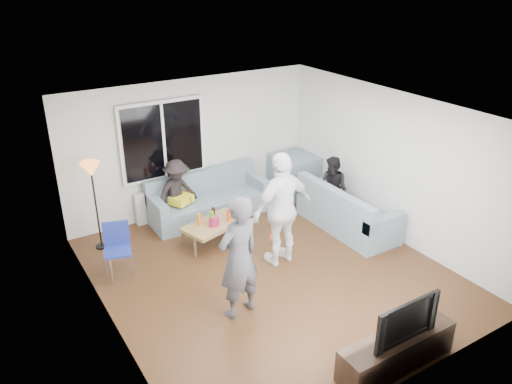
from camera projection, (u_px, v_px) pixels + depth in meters
floor at (271, 273)px, 8.07m from camera, size 5.00×5.50×0.04m
ceiling at (273, 112)px, 6.98m from camera, size 5.00×5.50×0.04m
wall_back at (192, 146)px, 9.66m from camera, size 5.00×0.04×2.60m
wall_front at (415, 292)px, 5.38m from camera, size 5.00×0.04×2.60m
wall_left at (103, 244)px, 6.31m from camera, size 0.04×5.50×2.60m
wall_right at (393, 166)px, 8.73m from camera, size 0.04×5.50×2.60m
window_frame at (163, 140)px, 9.21m from camera, size 1.62×0.06×1.47m
window_glass at (164, 141)px, 9.18m from camera, size 1.50×0.02×1.35m
window_mullion at (164, 141)px, 9.17m from camera, size 0.05×0.03×1.35m
radiator at (168, 202)px, 9.69m from camera, size 1.30×0.12×0.62m
potted_plant at (186, 176)px, 9.65m from camera, size 0.20×0.17×0.33m
vase at (163, 185)px, 9.46m from camera, size 0.18×0.18×0.17m
sofa_back_section at (209, 196)px, 9.68m from camera, size 2.30×0.85×0.85m
sofa_right_section at (348, 207)px, 9.24m from camera, size 2.00×0.85×0.85m
sofa_corner at (295, 175)px, 10.65m from camera, size 0.85×0.85×0.85m
cushion_yellow at (181, 199)px, 9.35m from camera, size 0.48×0.45×0.14m
cushion_red at (181, 197)px, 9.42m from camera, size 0.44×0.40×0.13m
coffee_table at (215, 233)px, 8.82m from camera, size 1.22×0.88×0.40m
pitcher at (214, 221)px, 8.61m from camera, size 0.17×0.17×0.17m
side_chair at (118, 251)px, 7.81m from camera, size 0.51×0.51×0.86m
floor_lamp at (96, 207)px, 8.45m from camera, size 0.32×0.32×1.56m
player_left at (239, 258)px, 6.78m from camera, size 0.71×0.53×1.79m
player_right at (282, 209)px, 8.00m from camera, size 1.14×0.55×1.89m
spectator_right at (333, 189)px, 9.51m from camera, size 0.61×0.70×1.24m
spectator_back at (177, 193)px, 9.31m from camera, size 0.90×0.62×1.27m
tv_console at (396, 351)px, 6.12m from camera, size 1.60×0.40×0.44m
television at (401, 318)px, 5.91m from camera, size 0.96×0.13×0.55m
bottle_d at (229, 215)px, 8.74m from camera, size 0.07×0.07×0.22m
bottle_c at (213, 213)px, 8.82m from camera, size 0.07×0.07×0.22m
bottle_e at (231, 211)px, 8.95m from camera, size 0.07×0.07×0.19m
bottle_a at (199, 219)px, 8.63m from camera, size 0.07×0.07×0.21m
bottle_b at (212, 219)px, 8.59m from camera, size 0.08×0.08×0.27m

